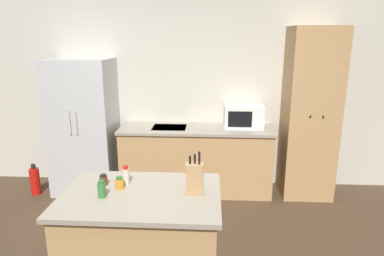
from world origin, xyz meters
TOP-DOWN VIEW (x-y plane):
  - wall_back at (0.00, 2.33)m, footprint 7.20×0.06m
  - refrigerator at (-1.26, 1.97)m, footprint 0.81×0.68m
  - back_counter at (0.23, 2.01)m, footprint 2.02×0.62m
  - pantry_cabinet at (1.69, 2.01)m, footprint 0.63×0.60m
  - kitchen_island at (-0.08, -0.06)m, footprint 1.17×0.81m
  - microwave at (0.86, 2.10)m, footprint 0.50×0.37m
  - knife_block at (0.32, -0.04)m, footprint 0.12×0.08m
  - spice_bottle_tall_dark at (-0.39, 0.07)m, footprint 0.06×0.06m
  - spice_bottle_short_red at (-0.34, -0.14)m, footprint 0.06×0.06m
  - spice_bottle_amber_oil at (-0.25, 0.01)m, footprint 0.06×0.06m
  - spice_bottle_green_herb at (-0.22, 0.09)m, footprint 0.05×0.05m
  - fire_extinguisher at (-1.91, 1.76)m, footprint 0.13×0.13m

SIDE VIEW (x-z plane):
  - fire_extinguisher at x=-1.91m, z-range -0.02..0.40m
  - back_counter at x=0.23m, z-range 0.00..0.89m
  - kitchen_island at x=-0.08m, z-range 0.00..0.95m
  - refrigerator at x=-1.26m, z-range 0.00..1.78m
  - spice_bottle_tall_dark at x=-0.39m, z-range 0.94..1.03m
  - spice_bottle_amber_oil at x=-0.25m, z-range 0.94..1.04m
  - spice_bottle_short_red at x=-0.34m, z-range 0.94..1.07m
  - spice_bottle_green_herb at x=-0.22m, z-range 0.94..1.09m
  - microwave at x=0.86m, z-range 0.89..1.18m
  - knife_block at x=0.32m, z-range 0.90..1.23m
  - pantry_cabinet at x=1.69m, z-range 0.00..2.17m
  - wall_back at x=0.00m, z-range 0.00..2.60m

